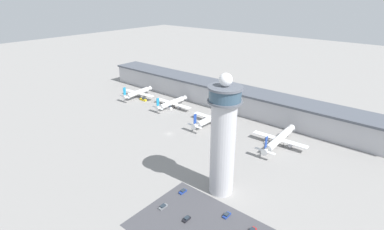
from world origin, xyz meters
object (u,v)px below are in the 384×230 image
at_px(airplane_gate_bravo, 172,103).
at_px(car_yellow_taxi, 227,215).
at_px(airplane_gate_delta, 279,139).
at_px(car_blue_compact, 163,207).
at_px(airplane_gate_alpha, 138,93).
at_px(car_navy_sedan, 183,191).
at_px(control_tower, 223,138).
at_px(airplane_gate_charlie, 212,118).
at_px(service_truck_catering, 143,100).
at_px(car_maroon_suv, 187,219).
at_px(service_truck_baggage, 169,108).
at_px(service_truck_fuel, 269,145).

bearing_deg(airplane_gate_bravo, car_yellow_taxi, -36.54).
distance_m(airplane_gate_delta, car_blue_compact, 90.48).
relative_size(airplane_gate_alpha, car_blue_compact, 7.61).
bearing_deg(airplane_gate_bravo, airplane_gate_delta, -3.40).
height_order(car_navy_sedan, car_yellow_taxi, car_navy_sedan).
height_order(airplane_gate_bravo, car_blue_compact, airplane_gate_bravo).
bearing_deg(control_tower, airplane_gate_charlie, 129.30).
distance_m(service_truck_catering, car_maroon_suv, 156.95).
relative_size(airplane_gate_alpha, airplane_gate_bravo, 0.94).
relative_size(airplane_gate_bravo, car_maroon_suv, 9.14).
height_order(control_tower, car_maroon_suv, control_tower).
bearing_deg(airplane_gate_bravo, service_truck_baggage, -78.01).
bearing_deg(airplane_gate_charlie, airplane_gate_alpha, 177.70).
height_order(service_truck_fuel, car_navy_sedan, service_truck_fuel).
relative_size(car_navy_sedan, car_yellow_taxi, 0.97).
bearing_deg(service_truck_fuel, airplane_gate_bravo, 173.69).
distance_m(airplane_gate_charlie, service_truck_catering, 77.53).
xyz_separation_m(airplane_gate_delta, service_truck_catering, (-130.11, 1.41, -3.78)).
relative_size(airplane_gate_bravo, airplane_gate_charlie, 0.90).
height_order(airplane_gate_alpha, airplane_gate_charlie, airplane_gate_charlie).
relative_size(airplane_gate_charlie, service_truck_baggage, 7.21).
relative_size(service_truck_catering, service_truck_fuel, 0.90).
distance_m(airplane_gate_alpha, car_blue_compact, 155.91).
relative_size(service_truck_fuel, car_navy_sedan, 1.84).
bearing_deg(airplane_gate_delta, car_navy_sedan, -101.46).
xyz_separation_m(airplane_gate_alpha, car_blue_compact, (125.03, -93.04, -4.15)).
height_order(airplane_gate_bravo, service_truck_catering, airplane_gate_bravo).
distance_m(control_tower, airplane_gate_charlie, 84.18).
bearing_deg(service_truck_fuel, car_blue_compact, -96.94).
height_order(airplane_gate_charlie, car_maroon_suv, airplane_gate_charlie).
xyz_separation_m(service_truck_fuel, car_blue_compact, (-10.29, -84.59, -0.32)).
relative_size(car_maroon_suv, car_navy_sedan, 0.96).
bearing_deg(airplane_gate_bravo, service_truck_catering, -171.90).
height_order(control_tower, car_blue_compact, control_tower).
bearing_deg(airplane_gate_alpha, service_truck_catering, -14.28).
distance_m(service_truck_fuel, car_maroon_suv, 83.81).
xyz_separation_m(airplane_gate_alpha, service_truck_baggage, (41.99, -2.51, -3.58)).
height_order(airplane_gate_bravo, car_yellow_taxi, airplane_gate_bravo).
relative_size(airplane_gate_bravo, service_truck_catering, 5.25).
bearing_deg(airplane_gate_alpha, car_blue_compact, -36.65).
distance_m(airplane_gate_alpha, car_navy_sedan, 147.56).
height_order(airplane_gate_charlie, service_truck_fuel, airplane_gate_charlie).
height_order(airplane_gate_alpha, car_blue_compact, airplane_gate_alpha).
relative_size(airplane_gate_alpha, airplane_gate_delta, 0.82).
xyz_separation_m(control_tower, airplane_gate_charlie, (-50.94, 62.25, -24.81)).
bearing_deg(service_truck_baggage, car_maroon_suv, -42.90).
bearing_deg(service_truck_fuel, car_maroon_suv, -87.84).
relative_size(airplane_gate_bravo, car_yellow_taxi, 8.50).
xyz_separation_m(control_tower, car_navy_sedan, (-13.48, -13.16, -28.77)).
xyz_separation_m(airplane_gate_charlie, car_navy_sedan, (37.47, -75.41, -3.95)).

